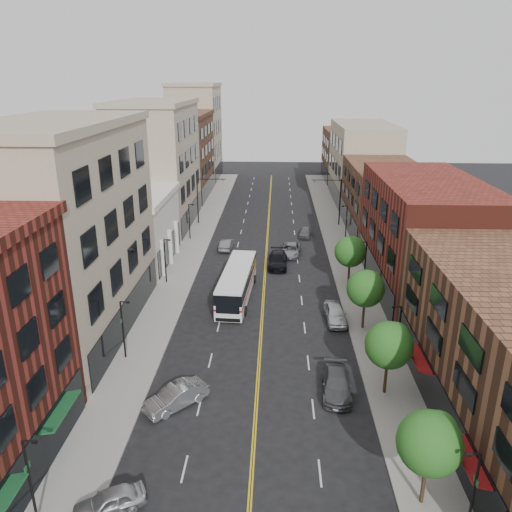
# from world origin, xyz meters

# --- Properties ---
(ground) EXTENTS (220.00, 220.00, 0.00)m
(ground) POSITION_xyz_m (0.00, 0.00, 0.00)
(ground) COLOR black
(ground) RESTS_ON ground
(sidewalk_left) EXTENTS (4.00, 110.00, 0.15)m
(sidewalk_left) POSITION_xyz_m (-10.00, 35.00, 0.07)
(sidewalk_left) COLOR gray
(sidewalk_left) RESTS_ON ground
(sidewalk_right) EXTENTS (4.00, 110.00, 0.15)m
(sidewalk_right) POSITION_xyz_m (10.00, 35.00, 0.07)
(sidewalk_right) COLOR gray
(sidewalk_right) RESTS_ON ground
(bldg_l_tanoffice) EXTENTS (10.00, 22.00, 18.00)m
(bldg_l_tanoffice) POSITION_xyz_m (-17.00, 13.00, 9.00)
(bldg_l_tanoffice) COLOR gray
(bldg_l_tanoffice) RESTS_ON ground
(bldg_l_white) EXTENTS (10.00, 14.00, 8.00)m
(bldg_l_white) POSITION_xyz_m (-17.00, 31.00, 4.00)
(bldg_l_white) COLOR silver
(bldg_l_white) RESTS_ON ground
(bldg_l_far_a) EXTENTS (10.00, 20.00, 18.00)m
(bldg_l_far_a) POSITION_xyz_m (-17.00, 48.00, 9.00)
(bldg_l_far_a) COLOR gray
(bldg_l_far_a) RESTS_ON ground
(bldg_l_far_b) EXTENTS (10.00, 20.00, 15.00)m
(bldg_l_far_b) POSITION_xyz_m (-17.00, 68.00, 7.50)
(bldg_l_far_b) COLOR brown
(bldg_l_far_b) RESTS_ON ground
(bldg_l_far_c) EXTENTS (10.00, 16.00, 20.00)m
(bldg_l_far_c) POSITION_xyz_m (-17.00, 86.00, 10.00)
(bldg_l_far_c) COLOR gray
(bldg_l_far_c) RESTS_ON ground
(bldg_r_mid) EXTENTS (10.00, 22.00, 12.00)m
(bldg_r_mid) POSITION_xyz_m (17.00, 24.00, 6.00)
(bldg_r_mid) COLOR #5D2218
(bldg_r_mid) RESTS_ON ground
(bldg_r_far_a) EXTENTS (10.00, 20.00, 10.00)m
(bldg_r_far_a) POSITION_xyz_m (17.00, 45.00, 5.00)
(bldg_r_far_a) COLOR brown
(bldg_r_far_a) RESTS_ON ground
(bldg_r_far_b) EXTENTS (10.00, 22.00, 14.00)m
(bldg_r_far_b) POSITION_xyz_m (17.00, 66.00, 7.00)
(bldg_r_far_b) COLOR gray
(bldg_r_far_b) RESTS_ON ground
(bldg_r_far_c) EXTENTS (10.00, 18.00, 11.00)m
(bldg_r_far_c) POSITION_xyz_m (17.00, 86.00, 5.50)
(bldg_r_far_c) COLOR brown
(bldg_r_far_c) RESTS_ON ground
(tree_r_0) EXTENTS (3.40, 3.40, 5.59)m
(tree_r_0) POSITION_xyz_m (9.39, -5.93, 4.13)
(tree_r_0) COLOR black
(tree_r_0) RESTS_ON sidewalk_right
(tree_r_1) EXTENTS (3.40, 3.40, 5.59)m
(tree_r_1) POSITION_xyz_m (9.39, 4.07, 4.13)
(tree_r_1) COLOR black
(tree_r_1) RESTS_ON sidewalk_right
(tree_r_2) EXTENTS (3.40, 3.40, 5.59)m
(tree_r_2) POSITION_xyz_m (9.39, 14.07, 4.13)
(tree_r_2) COLOR black
(tree_r_2) RESTS_ON sidewalk_right
(tree_r_3) EXTENTS (3.40, 3.40, 5.59)m
(tree_r_3) POSITION_xyz_m (9.39, 24.07, 4.13)
(tree_r_3) COLOR black
(tree_r_3) RESTS_ON sidewalk_right
(lamp_l_0) EXTENTS (0.81, 0.55, 5.05)m
(lamp_l_0) POSITION_xyz_m (-10.95, -8.00, 2.97)
(lamp_l_0) COLOR black
(lamp_l_0) RESTS_ON sidewalk_left
(lamp_l_1) EXTENTS (0.81, 0.55, 5.05)m
(lamp_l_1) POSITION_xyz_m (-10.95, 8.00, 2.97)
(lamp_l_1) COLOR black
(lamp_l_1) RESTS_ON sidewalk_left
(lamp_l_2) EXTENTS (0.81, 0.55, 5.05)m
(lamp_l_2) POSITION_xyz_m (-10.95, 24.00, 2.97)
(lamp_l_2) COLOR black
(lamp_l_2) RESTS_ON sidewalk_left
(lamp_l_3) EXTENTS (0.81, 0.55, 5.05)m
(lamp_l_3) POSITION_xyz_m (-10.95, 40.00, 2.97)
(lamp_l_3) COLOR black
(lamp_l_3) RESTS_ON sidewalk_left
(lamp_r_0) EXTENTS (0.81, 0.55, 5.05)m
(lamp_r_0) POSITION_xyz_m (10.95, -8.00, 2.97)
(lamp_r_0) COLOR black
(lamp_r_0) RESTS_ON sidewalk_right
(lamp_r_1) EXTENTS (0.81, 0.55, 5.05)m
(lamp_r_1) POSITION_xyz_m (10.95, 8.00, 2.97)
(lamp_r_1) COLOR black
(lamp_r_1) RESTS_ON sidewalk_right
(lamp_r_2) EXTENTS (0.81, 0.55, 5.05)m
(lamp_r_2) POSITION_xyz_m (10.95, 24.00, 2.97)
(lamp_r_2) COLOR black
(lamp_r_2) RESTS_ON sidewalk_right
(lamp_r_3) EXTENTS (0.81, 0.55, 5.05)m
(lamp_r_3) POSITION_xyz_m (10.95, 40.00, 2.97)
(lamp_r_3) COLOR black
(lamp_r_3) RESTS_ON sidewalk_right
(signal_mast_left) EXTENTS (4.49, 0.18, 7.20)m
(signal_mast_left) POSITION_xyz_m (-10.27, 48.00, 4.65)
(signal_mast_left) COLOR black
(signal_mast_left) RESTS_ON sidewalk_left
(signal_mast_right) EXTENTS (4.49, 0.18, 7.20)m
(signal_mast_right) POSITION_xyz_m (10.27, 48.00, 4.65)
(signal_mast_right) COLOR black
(signal_mast_right) RESTS_ON sidewalk_right
(city_bus) EXTENTS (3.56, 12.37, 3.14)m
(city_bus) POSITION_xyz_m (-2.75, 20.42, 1.83)
(city_bus) COLOR white
(city_bus) RESTS_ON ground
(car_angle_a) EXTENTS (4.08, 3.13, 1.30)m
(car_angle_a) POSITION_xyz_m (-7.40, -7.20, 0.65)
(car_angle_a) COLOR #ADB1B5
(car_angle_a) RESTS_ON ground
(car_angle_b) EXTENTS (4.48, 4.46, 1.55)m
(car_angle_b) POSITION_xyz_m (-5.60, 1.94, 0.77)
(car_angle_b) COLOR #989B9F
(car_angle_b) RESTS_ON ground
(car_parked_mid) EXTENTS (2.38, 5.21, 1.48)m
(car_parked_mid) POSITION_xyz_m (5.80, 4.00, 0.74)
(car_parked_mid) COLOR #47484C
(car_parked_mid) RESTS_ON ground
(car_parked_far) EXTENTS (2.09, 4.78, 1.60)m
(car_parked_far) POSITION_xyz_m (6.93, 15.46, 0.80)
(car_parked_far) COLOR #B7BABF
(car_parked_far) RESTS_ON ground
(car_lane_behind) EXTENTS (1.76, 4.31, 1.39)m
(car_lane_behind) POSITION_xyz_m (-5.39, 35.92, 0.69)
(car_lane_behind) COLOR #56565B
(car_lane_behind) RESTS_ON ground
(car_lane_a) EXTENTS (2.42, 5.66, 1.63)m
(car_lane_a) POSITION_xyz_m (1.50, 29.80, 0.81)
(car_lane_a) COLOR black
(car_lane_a) RESTS_ON ground
(car_lane_b) EXTENTS (3.00, 5.42, 1.44)m
(car_lane_b) POSITION_xyz_m (3.20, 34.00, 0.72)
(car_lane_b) COLOR gray
(car_lane_b) RESTS_ON ground
(car_lane_c) EXTENTS (2.14, 4.17, 1.36)m
(car_lane_c) POSITION_xyz_m (5.50, 42.00, 0.68)
(car_lane_c) COLOR #55565B
(car_lane_c) RESTS_ON ground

